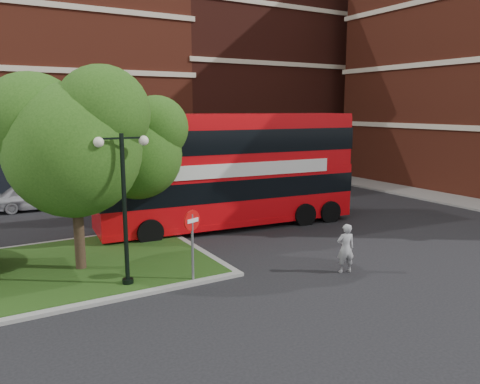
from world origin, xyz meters
TOP-DOWN VIEW (x-y plane):
  - ground at (0.00, 0.00)m, footprint 120.00×120.00m
  - pavement_far at (0.00, 16.50)m, footprint 44.00×3.00m
  - terrace_far_right at (14.00, 24.00)m, footprint 18.00×12.00m
  - traffic_island at (-8.00, 3.00)m, footprint 12.60×7.60m
  - tree_island_west at (-6.60, 2.58)m, footprint 5.40×4.71m
  - tree_island_east at (-3.58, 5.06)m, footprint 4.46×3.90m
  - lamp_island at (-5.50, 0.20)m, footprint 1.72×0.36m
  - lamp_far_left at (2.00, 14.50)m, footprint 1.72×0.36m
  - lamp_far_right at (10.00, 14.50)m, footprint 1.72×0.36m
  - bus at (1.21, 5.64)m, footprint 12.81×3.95m
  - woman at (1.60, -2.26)m, footprint 0.74×0.60m
  - car_silver at (-6.56, 14.50)m, footprint 4.71×2.26m
  - car_white at (3.00, 16.00)m, footprint 4.73×1.99m
  - no_entry_sign at (-3.50, -0.50)m, footprint 0.66×0.30m

SIDE VIEW (x-z plane):
  - ground at x=0.00m, z-range 0.00..0.00m
  - pavement_far at x=0.00m, z-range 0.00..0.12m
  - traffic_island at x=-8.00m, z-range -0.01..0.14m
  - car_white at x=3.00m, z-range 0.00..1.52m
  - car_silver at x=-6.56m, z-range 0.00..1.55m
  - woman at x=1.60m, z-range 0.00..1.77m
  - no_entry_sign at x=-3.50m, z-range 0.53..3.03m
  - lamp_island at x=-5.50m, z-range 0.33..5.33m
  - lamp_far_left at x=2.00m, z-range 0.33..5.33m
  - lamp_far_right at x=10.00m, z-range 0.33..5.33m
  - bus at x=1.21m, z-range 0.75..5.57m
  - tree_island_east at x=-3.58m, z-range 1.10..7.39m
  - tree_island_west at x=-6.60m, z-range 1.19..8.40m
  - terrace_far_right at x=14.00m, z-range 0.00..16.00m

